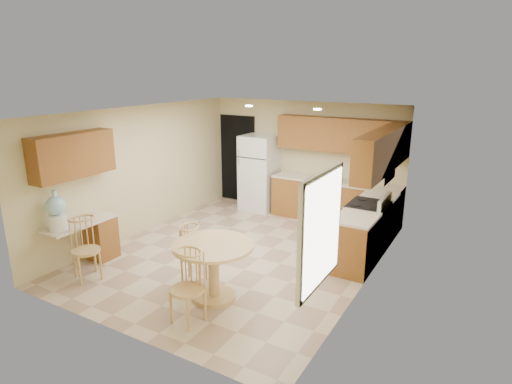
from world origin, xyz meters
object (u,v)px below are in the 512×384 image
Objects in this scene: stove at (367,228)px; dining_table at (213,263)px; water_crock at (57,212)px; chair_desk at (80,245)px; refrigerator at (259,173)px; chair_table_b at (182,284)px; chair_table_a at (190,251)px.

stove is 0.96× the size of dining_table.
water_crock is at bearing -140.37° from stove.
water_crock is at bearing -166.94° from dining_table.
chair_desk is at bearing -164.43° from dining_table.
refrigerator is 1.58× the size of stove.
dining_table is at bearing 13.06° from water_crock.
chair_table_b is 2.61m from water_crock.
chair_table_a is 1.69m from chair_desk.
water_crock is at bearing 1.92° from chair_table_b.
chair_desk is 0.64m from water_crock.
chair_table_b is 1.56× the size of water_crock.
refrigerator is 1.92× the size of chair_table_a.
refrigerator is at bearing 157.01° from stove.
chair_table_a is (0.92, -3.72, -0.31)m from refrigerator.
chair_desk is (-3.47, -3.24, 0.13)m from stove.
chair_table_a is at bearing 20.81° from water_crock.
dining_table is at bearing 56.27° from chair_table_a.
refrigerator is at bearing 110.69° from dining_table.
chair_table_a is at bearing -128.02° from stove.
dining_table is (-1.41, -2.67, 0.08)m from stove.
chair_table_b reaches higher than dining_table.
chair_desk is at bearing -97.66° from refrigerator.
stove is at bearing -22.99° from refrigerator.
stove reaches higher than chair_table_a.
refrigerator is 3.85m from chair_table_a.
stove is at bearing 157.70° from chair_desk.
stove is at bearing 39.63° from water_crock.
chair_desk reaches higher than chair_table_b.
dining_table is 2.15m from chair_desk.
water_crock is (-2.52, -0.58, 0.50)m from dining_table.
stove is 1.11× the size of chair_desk.
water_crock reaches higher than chair_table_b.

